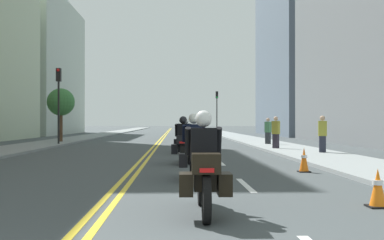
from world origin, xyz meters
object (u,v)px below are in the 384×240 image
at_px(motorcycle_3, 182,139).
at_px(motorcycle_4, 186,136).
at_px(pedestrian_1, 268,131).
at_px(street_tree_1, 61,102).
at_px(motorcycle_0, 204,171).
at_px(motorcycle_1, 194,153).
at_px(pedestrian_2, 322,135).
at_px(motorcycle_2, 183,144).
at_px(traffic_light_near, 59,92).
at_px(traffic_light_far, 217,105).
at_px(traffic_cone_0, 378,188).
at_px(pedestrian_0, 276,133).
at_px(traffic_cone_1, 304,160).
at_px(motorcycle_5, 185,134).

relative_size(motorcycle_3, motorcycle_4, 1.07).
bearing_deg(pedestrian_1, street_tree_1, 33.25).
distance_m(motorcycle_0, motorcycle_1, 4.52).
relative_size(pedestrian_2, street_tree_1, 0.46).
relative_size(motorcycle_2, pedestrian_1, 1.37).
distance_m(traffic_light_near, traffic_light_far, 28.10).
xyz_separation_m(traffic_light_far, street_tree_1, (-12.53, -22.13, -0.65)).
bearing_deg(traffic_cone_0, motorcycle_1, 126.27).
xyz_separation_m(motorcycle_2, traffic_light_far, (4.49, 38.29, 2.76)).
xyz_separation_m(motorcycle_4, traffic_light_far, (4.14, 27.96, 2.75)).
xyz_separation_m(motorcycle_0, street_tree_1, (-8.22, 25.25, 2.10)).
xyz_separation_m(traffic_cone_0, pedestrian_0, (1.66, 15.90, 0.56)).
bearing_deg(pedestrian_2, street_tree_1, 152.69).
bearing_deg(traffic_cone_0, pedestrian_1, 83.94).
xyz_separation_m(pedestrian_1, pedestrian_2, (0.79, -8.11, 0.01)).
relative_size(motorcycle_0, pedestrian_1, 1.31).
relative_size(motorcycle_1, motorcycle_4, 1.00).
bearing_deg(pedestrian_1, traffic_cone_1, 132.79).
height_order(motorcycle_1, motorcycle_2, motorcycle_1).
height_order(pedestrian_2, street_tree_1, street_tree_1).
height_order(motorcycle_3, street_tree_1, street_tree_1).
bearing_deg(motorcycle_1, motorcycle_0, -90.76).
bearing_deg(motorcycle_0, traffic_light_far, 85.21).
bearing_deg(traffic_light_near, motorcycle_4, -17.81).
height_order(motorcycle_4, pedestrian_1, pedestrian_1).
relative_size(motorcycle_0, pedestrian_2, 1.29).
distance_m(motorcycle_3, pedestrian_0, 5.07).
distance_m(motorcycle_2, traffic_light_near, 15.01).
bearing_deg(pedestrian_1, motorcycle_0, 126.43).
bearing_deg(motorcycle_3, motorcycle_2, -90.35).
bearing_deg(traffic_cone_0, traffic_light_near, 116.17).
bearing_deg(pedestrian_1, pedestrian_0, 133.63).
bearing_deg(motorcycle_4, motorcycle_0, -89.62).
bearing_deg(traffic_cone_0, traffic_light_far, 88.32).
bearing_deg(street_tree_1, pedestrian_2, -40.62).
bearing_deg(motorcycle_4, motorcycle_2, -91.05).
bearing_deg(motorcycle_4, pedestrian_2, -46.75).
bearing_deg(pedestrian_2, pedestrian_0, 124.99).
relative_size(traffic_cone_1, pedestrian_2, 0.41).
height_order(motorcycle_0, motorcycle_4, motorcycle_4).
xyz_separation_m(motorcycle_0, pedestrian_0, (4.59, 16.46, 0.22)).
bearing_deg(motorcycle_4, motorcycle_5, 90.76).
bearing_deg(motorcycle_2, street_tree_1, 118.91).
bearing_deg(pedestrian_0, motorcycle_4, -171.17).
distance_m(pedestrian_2, street_tree_1, 18.72).
distance_m(motorcycle_1, traffic_cone_1, 3.60).
relative_size(motorcycle_1, motorcycle_2, 0.92).
xyz_separation_m(traffic_light_far, pedestrian_1, (0.82, -26.15, -2.55)).
bearing_deg(pedestrian_0, street_tree_1, -171.78).
xyz_separation_m(traffic_light_far, pedestrian_0, (0.29, -30.92, -2.53)).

